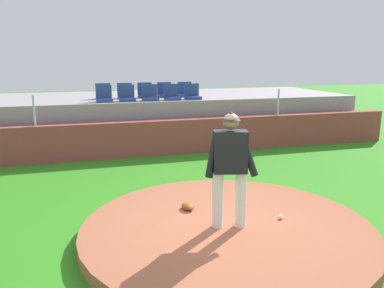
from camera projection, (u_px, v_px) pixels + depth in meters
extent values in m
plane|color=#30831C|center=(227.00, 236.00, 6.32)|extent=(60.00, 60.00, 0.00)
cylinder|color=#A2593D|center=(227.00, 230.00, 6.30)|extent=(4.70, 4.70, 0.21)
cylinder|color=silver|center=(218.00, 200.00, 6.09)|extent=(0.17, 0.17, 0.90)
cylinder|color=silver|center=(241.00, 199.00, 6.11)|extent=(0.17, 0.17, 0.90)
cube|color=black|center=(230.00, 152.00, 5.93)|extent=(0.56, 0.38, 0.65)
cylinder|color=black|center=(213.00, 154.00, 5.92)|extent=(0.25, 0.17, 0.74)
cylinder|color=black|center=(248.00, 154.00, 5.95)|extent=(0.37, 0.19, 0.73)
sphere|color=#8C6647|center=(231.00, 121.00, 5.83)|extent=(0.25, 0.25, 0.25)
cone|color=black|center=(231.00, 116.00, 5.81)|extent=(0.35, 0.35, 0.14)
sphere|color=white|center=(281.00, 217.00, 6.47)|extent=(0.07, 0.07, 0.07)
ellipsoid|color=#904A14|center=(188.00, 206.00, 6.88)|extent=(0.24, 0.32, 0.11)
cube|color=#943F3A|center=(157.00, 137.00, 11.58)|extent=(15.83, 0.40, 1.03)
cylinder|color=silver|center=(34.00, 110.00, 10.46)|extent=(0.06, 0.06, 0.84)
cylinder|color=silver|center=(278.00, 102.00, 12.47)|extent=(0.06, 0.06, 0.84)
cube|color=#998F95|center=(142.00, 116.00, 14.06)|extent=(14.61, 4.48, 1.52)
cube|color=navy|center=(104.00, 100.00, 11.83)|extent=(0.48, 0.44, 0.10)
cube|color=navy|center=(104.00, 92.00, 11.95)|extent=(0.48, 0.08, 0.40)
cube|color=navy|center=(127.00, 100.00, 12.02)|extent=(0.48, 0.44, 0.10)
cube|color=navy|center=(126.00, 91.00, 12.13)|extent=(0.48, 0.08, 0.40)
cube|color=navy|center=(150.00, 99.00, 12.19)|extent=(0.48, 0.44, 0.10)
cube|color=navy|center=(149.00, 91.00, 12.31)|extent=(0.48, 0.08, 0.40)
cube|color=navy|center=(172.00, 98.00, 12.38)|extent=(0.48, 0.44, 0.10)
cube|color=navy|center=(171.00, 90.00, 12.50)|extent=(0.48, 0.08, 0.40)
cube|color=navy|center=(193.00, 98.00, 12.58)|extent=(0.48, 0.44, 0.10)
cube|color=navy|center=(191.00, 90.00, 12.69)|extent=(0.48, 0.08, 0.40)
cube|color=navy|center=(104.00, 97.00, 12.70)|extent=(0.48, 0.44, 0.10)
cube|color=navy|center=(103.00, 89.00, 12.81)|extent=(0.48, 0.08, 0.40)
cube|color=navy|center=(125.00, 97.00, 12.84)|extent=(0.48, 0.44, 0.10)
cube|color=navy|center=(125.00, 89.00, 12.96)|extent=(0.48, 0.08, 0.40)
cube|color=navy|center=(146.00, 96.00, 13.08)|extent=(0.48, 0.44, 0.10)
cube|color=navy|center=(145.00, 88.00, 13.19)|extent=(0.48, 0.08, 0.40)
cube|color=navy|center=(165.00, 96.00, 13.26)|extent=(0.48, 0.44, 0.10)
cube|color=navy|center=(164.00, 88.00, 13.37)|extent=(0.48, 0.08, 0.40)
cube|color=navy|center=(186.00, 95.00, 13.46)|extent=(0.48, 0.44, 0.10)
cube|color=navy|center=(185.00, 88.00, 13.57)|extent=(0.48, 0.08, 0.40)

